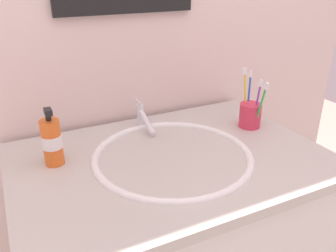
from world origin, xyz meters
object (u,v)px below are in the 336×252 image
faucet (143,118)px  toothbrush_purple (257,100)px  toothbrush_blue (249,93)px  toothbrush_green (261,103)px  toothbrush_cup (250,115)px  soap_dispenser (52,141)px  toothbrush_yellow (245,93)px

faucet → toothbrush_purple: 0.41m
toothbrush_blue → toothbrush_green: (-0.01, -0.08, -0.01)m
toothbrush_blue → toothbrush_purple: toothbrush_blue is taller
toothbrush_cup → soap_dispenser: soap_dispenser is taller
toothbrush_yellow → toothbrush_green: toothbrush_yellow is taller
toothbrush_green → soap_dispenser: bearing=172.6°
toothbrush_blue → toothbrush_green: size_ratio=1.06×
toothbrush_cup → toothbrush_yellow: toothbrush_yellow is taller
toothbrush_green → toothbrush_yellow: bearing=96.5°
toothbrush_purple → toothbrush_green: bearing=-106.6°
toothbrush_purple → soap_dispenser: bearing=175.2°
faucet → toothbrush_yellow: (0.34, -0.13, 0.08)m
faucet → toothbrush_cup: bearing=-24.0°
toothbrush_cup → soap_dispenser: size_ratio=0.49×
faucet → toothbrush_purple: bearing=-25.7°
faucet → toothbrush_green: bearing=-30.3°
faucet → toothbrush_yellow: toothbrush_yellow is taller
soap_dispenser → toothbrush_green: bearing=-7.4°
toothbrush_purple → soap_dispenser: size_ratio=0.99×
faucet → toothbrush_purple: (0.36, -0.18, 0.06)m
toothbrush_cup → toothbrush_blue: size_ratio=0.45×
toothbrush_purple → toothbrush_yellow: bearing=111.1°
toothbrush_cup → soap_dispenser: bearing=176.7°
toothbrush_green → faucet: bearing=149.7°
faucet → toothbrush_yellow: 0.38m
toothbrush_purple → faucet: bearing=154.3°
toothbrush_blue → toothbrush_yellow: bearing=-169.5°
faucet → toothbrush_green: (0.35, -0.21, 0.07)m
toothbrush_yellow → toothbrush_cup: bearing=-74.9°
toothbrush_blue → toothbrush_purple: size_ratio=1.09×
toothbrush_yellow → soap_dispenser: (-0.68, 0.01, -0.05)m
faucet → toothbrush_green: size_ratio=0.88×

